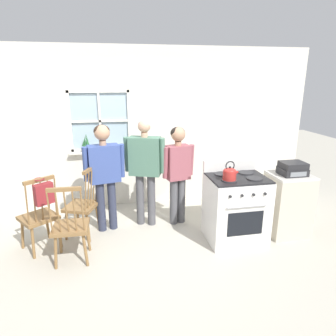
# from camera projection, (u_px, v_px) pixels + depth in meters

# --- Properties ---
(ground_plane) EXTENTS (16.00, 16.00, 0.00)m
(ground_plane) POSITION_uv_depth(u_px,v_px,m) (140.00, 241.00, 4.18)
(ground_plane) COLOR #B2AD9E
(wall_back) EXTENTS (6.40, 0.16, 2.70)m
(wall_back) POSITION_uv_depth(u_px,v_px,m) (131.00, 129.00, 5.11)
(wall_back) COLOR silver
(wall_back) RESTS_ON ground_plane
(chair_by_window) EXTENTS (0.57, 0.57, 1.02)m
(chair_by_window) POSITION_uv_depth(u_px,v_px,m) (39.00, 217.00, 3.88)
(chair_by_window) COLOR olive
(chair_by_window) RESTS_ON ground_plane
(chair_near_wall) EXTENTS (0.43, 0.42, 1.02)m
(chair_near_wall) POSITION_uv_depth(u_px,v_px,m) (70.00, 227.00, 3.62)
(chair_near_wall) COLOR olive
(chair_near_wall) RESTS_ON ground_plane
(chair_center_cluster) EXTENTS (0.52, 0.54, 1.02)m
(chair_center_cluster) POSITION_uv_depth(u_px,v_px,m) (83.00, 206.00, 4.23)
(chair_center_cluster) COLOR olive
(chair_center_cluster) RESTS_ON ground_plane
(person_elderly_left) EXTENTS (0.59, 0.29, 1.57)m
(person_elderly_left) POSITION_uv_depth(u_px,v_px,m) (104.00, 167.00, 4.24)
(person_elderly_left) COLOR #2D3347
(person_elderly_left) RESTS_ON ground_plane
(person_teen_center) EXTENTS (0.61, 0.35, 1.62)m
(person_teen_center) POSITION_uv_depth(u_px,v_px,m) (145.00, 164.00, 4.41)
(person_teen_center) COLOR #4C4C51
(person_teen_center) RESTS_ON ground_plane
(person_adult_right) EXTENTS (0.51, 0.28, 1.51)m
(person_adult_right) POSITION_uv_depth(u_px,v_px,m) (178.00, 167.00, 4.46)
(person_adult_right) COLOR #4C4C51
(person_adult_right) RESTS_ON ground_plane
(stove) EXTENTS (0.77, 0.68, 1.08)m
(stove) POSITION_uv_depth(u_px,v_px,m) (235.00, 208.00, 4.11)
(stove) COLOR white
(stove) RESTS_ON ground_plane
(kettle) EXTENTS (0.21, 0.17, 0.25)m
(kettle) POSITION_uv_depth(u_px,v_px,m) (230.00, 173.00, 3.80)
(kettle) COLOR red
(kettle) RESTS_ON stove
(potted_plant) EXTENTS (0.15, 0.15, 0.32)m
(potted_plant) POSITION_uv_depth(u_px,v_px,m) (86.00, 147.00, 4.96)
(potted_plant) COLOR beige
(potted_plant) RESTS_ON wall_back
(handbag) EXTENTS (0.25, 0.25, 0.31)m
(handbag) POSITION_uv_depth(u_px,v_px,m) (44.00, 193.00, 3.61)
(handbag) COLOR maroon
(handbag) RESTS_ON chair_by_window
(side_counter) EXTENTS (0.55, 0.50, 0.90)m
(side_counter) POSITION_uv_depth(u_px,v_px,m) (287.00, 204.00, 4.29)
(side_counter) COLOR beige
(side_counter) RESTS_ON ground_plane
(stereo) EXTENTS (0.34, 0.29, 0.18)m
(stereo) POSITION_uv_depth(u_px,v_px,m) (293.00, 169.00, 4.12)
(stereo) COLOR #232326
(stereo) RESTS_ON side_counter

